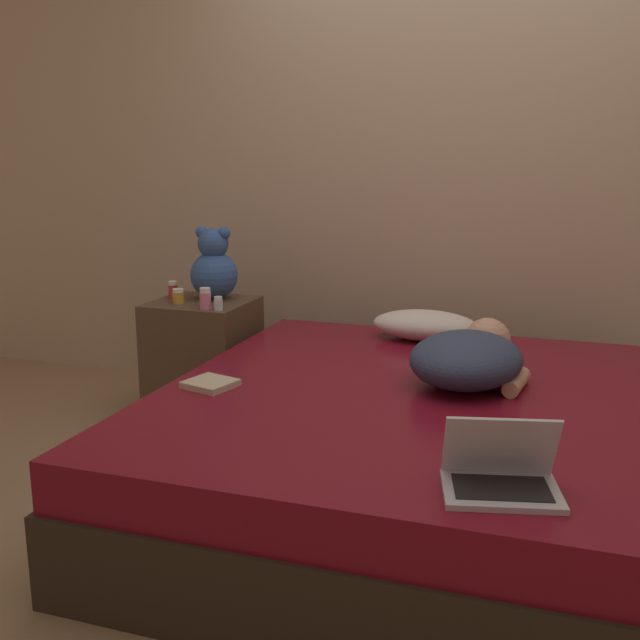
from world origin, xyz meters
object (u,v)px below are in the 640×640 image
object	(u,v)px
person_lying	(470,357)
teddy_bear	(214,268)
bottle_pink	(205,299)
bottle_red	(173,290)
book	(210,384)
bottle_amber	(178,296)
bottle_clear	(218,303)
pillow	(425,325)
laptop	(501,474)

from	to	relation	value
person_lying	teddy_bear	bearing A→B (deg)	164.03
teddy_bear	bottle_pink	size ratio (longest dim) A/B	3.60
bottle_red	teddy_bear	bearing A→B (deg)	14.98
person_lying	book	size ratio (longest dim) A/B	3.43
bottle_amber	bottle_pink	xyz separation A→B (m)	(0.19, -0.08, 0.01)
teddy_bear	book	distance (m)	1.08
person_lying	bottle_clear	size ratio (longest dim) A/B	10.98
bottle_clear	pillow	bearing A→B (deg)	16.03
bottle_amber	bottle_red	distance (m)	0.14
teddy_bear	bottle_pink	bearing A→B (deg)	-73.18
bottle_red	bottle_amber	bearing A→B (deg)	-50.59
bottle_pink	book	distance (m)	0.81
bottle_red	bottle_pink	xyz separation A→B (m)	(0.28, -0.19, 0.01)
pillow	book	distance (m)	1.14
laptop	bottle_amber	distance (m)	2.12
bottle_clear	bottle_pink	size ratio (longest dim) A/B	0.63
person_lying	bottle_pink	bearing A→B (deg)	172.51
bottle_clear	book	bearing A→B (deg)	-66.20
pillow	bottle_amber	distance (m)	1.19
pillow	bottle_pink	size ratio (longest dim) A/B	4.85
bottle_pink	book	bearing A→B (deg)	-61.80
laptop	teddy_bear	world-z (taller)	teddy_bear
bottle_clear	bottle_red	distance (m)	0.39
bottle_red	person_lying	bearing A→B (deg)	-18.54
person_lying	bottle_pink	xyz separation A→B (m)	(-1.27, 0.33, 0.08)
pillow	book	xyz separation A→B (m)	(-0.61, -0.96, -0.06)
laptop	teddy_bear	bearing A→B (deg)	122.67
teddy_bear	laptop	bearing A→B (deg)	-43.86
teddy_bear	bottle_amber	xyz separation A→B (m)	(-0.11, -0.16, -0.12)
bottle_clear	bottle_red	xyz separation A→B (m)	(-0.34, 0.19, 0.01)
laptop	bottle_pink	xyz separation A→B (m)	(-1.47, 1.24, 0.13)
pillow	person_lying	world-z (taller)	person_lying
teddy_bear	book	bearing A→B (deg)	-64.55
laptop	book	bearing A→B (deg)	140.15
pillow	teddy_bear	bearing A→B (deg)	-178.86
person_lying	laptop	bearing A→B (deg)	-70.40
laptop	book	world-z (taller)	laptop
laptop	bottle_clear	distance (m)	1.88
laptop	bottle_pink	size ratio (longest dim) A/B	3.32
book	bottle_amber	bearing A→B (deg)	125.87
bottle_amber	bottle_clear	xyz separation A→B (m)	(0.25, -0.08, -0.00)
teddy_bear	bottle_red	world-z (taller)	teddy_bear
pillow	bottle_clear	world-z (taller)	bottle_clear
pillow	bottle_pink	world-z (taller)	bottle_pink
bottle_red	bottle_pink	bearing A→B (deg)	-34.07
bottle_clear	bottle_red	world-z (taller)	bottle_red
bottle_amber	bottle_red	xyz separation A→B (m)	(-0.09, 0.11, 0.01)
pillow	book	world-z (taller)	pillow
bottle_clear	bottle_amber	bearing A→B (deg)	162.80
pillow	bottle_red	bearing A→B (deg)	-176.58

